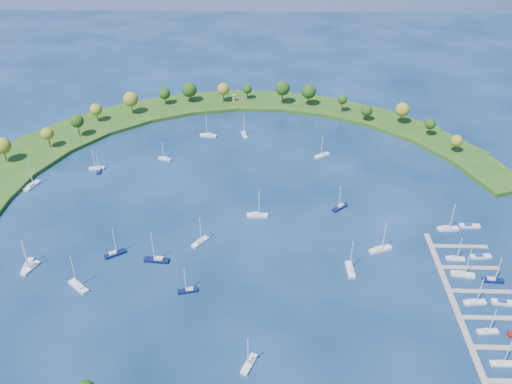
{
  "coord_description": "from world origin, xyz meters",
  "views": [
    {
      "loc": [
        11.29,
        -200.72,
        136.67
      ],
      "look_at": [
        5.0,
        5.0,
        4.0
      ],
      "focal_mm": 37.16,
      "sensor_mm": 36.0,
      "label": 1
    }
  ],
  "objects_px": {
    "moored_boat_18": "(208,135)",
    "moored_boat_10": "(165,158)",
    "docked_boat_0": "(502,363)",
    "docked_boat_5": "(504,302)",
    "moored_boat_1": "(249,363)",
    "moored_boat_13": "(79,286)",
    "harbor_tower": "(234,98)",
    "docked_boat_2": "(488,331)",
    "moored_boat_19": "(157,259)",
    "moored_boat_4": "(340,207)",
    "moored_boat_6": "(380,249)",
    "moored_boat_3": "(30,267)",
    "docked_boat_11": "(469,226)",
    "moored_boat_9": "(115,253)",
    "docked_boat_8": "(455,258)",
    "moored_boat_8": "(244,134)",
    "moored_boat_11": "(99,170)",
    "docked_boat_9": "(480,256)",
    "dock_system": "(474,304)",
    "moored_boat_7": "(200,241)",
    "docked_boat_4": "(475,302)",
    "docked_boat_6": "(462,274)",
    "docked_boat_7": "(493,280)",
    "moored_boat_16": "(32,185)",
    "moored_boat_15": "(322,155)",
    "moored_boat_14": "(28,264)",
    "moored_boat_5": "(188,290)",
    "docked_boat_10": "(448,228)"
  },
  "relations": [
    {
      "from": "moored_boat_18",
      "to": "moored_boat_10",
      "type": "bearing_deg",
      "value": 60.88
    },
    {
      "from": "docked_boat_0",
      "to": "docked_boat_5",
      "type": "xyz_separation_m",
      "value": [
        10.43,
        27.18,
        -0.22
      ]
    },
    {
      "from": "moored_boat_1",
      "to": "moored_boat_13",
      "type": "bearing_deg",
      "value": -94.08
    },
    {
      "from": "harbor_tower",
      "to": "docked_boat_2",
      "type": "bearing_deg",
      "value": -62.66
    },
    {
      "from": "moored_boat_13",
      "to": "moored_boat_19",
      "type": "bearing_deg",
      "value": -108.38
    },
    {
      "from": "moored_boat_4",
      "to": "moored_boat_6",
      "type": "xyz_separation_m",
      "value": [
        13.36,
        -29.89,
        0.06
      ]
    },
    {
      "from": "moored_boat_3",
      "to": "docked_boat_11",
      "type": "distance_m",
      "value": 181.95
    },
    {
      "from": "moored_boat_9",
      "to": "moored_boat_19",
      "type": "xyz_separation_m",
      "value": [
        17.6,
        -3.34,
        0.06
      ]
    },
    {
      "from": "moored_boat_3",
      "to": "docked_boat_8",
      "type": "bearing_deg",
      "value": 113.9
    },
    {
      "from": "docked_boat_5",
      "to": "docked_boat_2",
      "type": "bearing_deg",
      "value": -119.92
    },
    {
      "from": "moored_boat_8",
      "to": "moored_boat_11",
      "type": "bearing_deg",
      "value": 107.81
    },
    {
      "from": "moored_boat_10",
      "to": "moored_boat_19",
      "type": "relative_size",
      "value": 0.71
    },
    {
      "from": "moored_boat_13",
      "to": "moored_boat_11",
      "type": "bearing_deg",
      "value": -39.15
    },
    {
      "from": "moored_boat_6",
      "to": "docked_boat_9",
      "type": "xyz_separation_m",
      "value": [
        39.31,
        -3.12,
        -0.35
      ]
    },
    {
      "from": "dock_system",
      "to": "moored_boat_9",
      "type": "distance_m",
      "value": 137.84
    },
    {
      "from": "docked_boat_0",
      "to": "docked_boat_9",
      "type": "height_order",
      "value": "docked_boat_0"
    },
    {
      "from": "moored_boat_7",
      "to": "docked_boat_0",
      "type": "height_order",
      "value": "moored_boat_7"
    },
    {
      "from": "moored_boat_3",
      "to": "docked_boat_4",
      "type": "relative_size",
      "value": 1.08
    },
    {
      "from": "docked_boat_6",
      "to": "docked_boat_7",
      "type": "xyz_separation_m",
      "value": [
        10.52,
        -2.92,
        -0.04
      ]
    },
    {
      "from": "moored_boat_19",
      "to": "docked_boat_8",
      "type": "relative_size",
      "value": 1.36
    },
    {
      "from": "moored_boat_19",
      "to": "moored_boat_9",
      "type": "bearing_deg",
      "value": -5.58
    },
    {
      "from": "docked_boat_6",
      "to": "docked_boat_11",
      "type": "relative_size",
      "value": 1.49
    },
    {
      "from": "moored_boat_9",
      "to": "docked_boat_8",
      "type": "relative_size",
      "value": 1.2
    },
    {
      "from": "moored_boat_10",
      "to": "docked_boat_0",
      "type": "relative_size",
      "value": 0.99
    },
    {
      "from": "moored_boat_11",
      "to": "moored_boat_16",
      "type": "relative_size",
      "value": 0.73
    },
    {
      "from": "moored_boat_15",
      "to": "docked_boat_11",
      "type": "height_order",
      "value": "moored_boat_15"
    },
    {
      "from": "moored_boat_9",
      "to": "moored_boat_15",
      "type": "height_order",
      "value": "moored_boat_9"
    },
    {
      "from": "moored_boat_4",
      "to": "moored_boat_14",
      "type": "height_order",
      "value": "moored_boat_4"
    },
    {
      "from": "moored_boat_5",
      "to": "moored_boat_14",
      "type": "bearing_deg",
      "value": -24.79
    },
    {
      "from": "docked_boat_2",
      "to": "docked_boat_9",
      "type": "relative_size",
      "value": 1.23
    },
    {
      "from": "docked_boat_2",
      "to": "docked_boat_7",
      "type": "relative_size",
      "value": 0.91
    },
    {
      "from": "docked_boat_4",
      "to": "docked_boat_7",
      "type": "xyz_separation_m",
      "value": [
        10.5,
        11.89,
        -0.0
      ]
    },
    {
      "from": "docked_boat_4",
      "to": "docked_boat_7",
      "type": "height_order",
      "value": "docked_boat_4"
    },
    {
      "from": "moored_boat_6",
      "to": "moored_boat_8",
      "type": "height_order",
      "value": "moored_boat_6"
    },
    {
      "from": "docked_boat_2",
      "to": "moored_boat_16",
      "type": "bearing_deg",
      "value": 150.39
    },
    {
      "from": "moored_boat_19",
      "to": "docked_boat_10",
      "type": "bearing_deg",
      "value": -163.38
    },
    {
      "from": "docked_boat_0",
      "to": "docked_boat_8",
      "type": "distance_m",
      "value": 51.3
    },
    {
      "from": "docked_boat_2",
      "to": "docked_boat_8",
      "type": "height_order",
      "value": "docked_boat_8"
    },
    {
      "from": "moored_boat_14",
      "to": "moored_boat_13",
      "type": "bearing_deg",
      "value": -117.27
    },
    {
      "from": "moored_boat_18",
      "to": "docked_boat_9",
      "type": "xyz_separation_m",
      "value": [
        120.02,
        -103.27,
        -0.34
      ]
    },
    {
      "from": "moored_boat_9",
      "to": "docked_boat_4",
      "type": "height_order",
      "value": "moored_boat_9"
    },
    {
      "from": "docked_boat_8",
      "to": "moored_boat_15",
      "type": "bearing_deg",
      "value": 122.42
    },
    {
      "from": "docked_boat_5",
      "to": "docked_boat_8",
      "type": "distance_m",
      "value": 26.28
    },
    {
      "from": "moored_boat_11",
      "to": "moored_boat_15",
      "type": "bearing_deg",
      "value": 92.0
    },
    {
      "from": "moored_boat_6",
      "to": "moored_boat_14",
      "type": "relative_size",
      "value": 1.16
    },
    {
      "from": "moored_boat_15",
      "to": "moored_boat_16",
      "type": "bearing_deg",
      "value": -21.08
    },
    {
      "from": "moored_boat_9",
      "to": "docked_boat_10",
      "type": "bearing_deg",
      "value": -25.06
    },
    {
      "from": "docked_boat_10",
      "to": "moored_boat_16",
      "type": "bearing_deg",
      "value": 166.55
    },
    {
      "from": "moored_boat_11",
      "to": "docked_boat_8",
      "type": "xyz_separation_m",
      "value": [
        160.79,
        -64.22,
        0.01
      ]
    },
    {
      "from": "moored_boat_8",
      "to": "moored_boat_9",
      "type": "relative_size",
      "value": 0.93
    }
  ]
}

